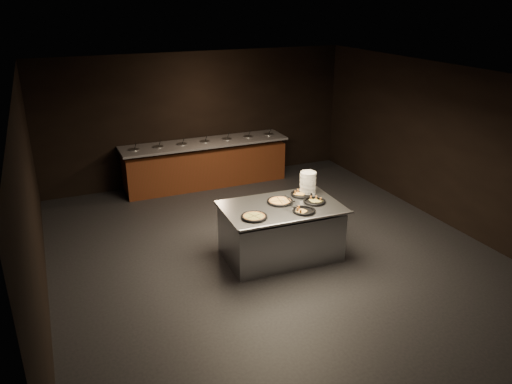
# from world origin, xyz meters

# --- Properties ---
(room) EXTENTS (7.02, 8.02, 2.92)m
(room) POSITION_xyz_m (0.00, 0.00, 1.45)
(room) COLOR black
(room) RESTS_ON ground
(salad_bar) EXTENTS (3.70, 0.83, 1.18)m
(salad_bar) POSITION_xyz_m (0.00, 3.56, 0.44)
(salad_bar) COLOR #532013
(salad_bar) RESTS_ON ground
(serving_counter) EXTENTS (1.92, 1.27, 0.90)m
(serving_counter) POSITION_xyz_m (0.08, -0.10, 0.43)
(serving_counter) COLOR #AEB0B5
(serving_counter) RESTS_ON ground
(plate_stack) EXTENTS (0.27, 0.27, 0.36)m
(plate_stack) POSITION_xyz_m (0.74, 0.24, 1.08)
(plate_stack) COLOR white
(plate_stack) RESTS_ON serving_counter
(pan_veggie_whole) EXTENTS (0.40, 0.40, 0.04)m
(pan_veggie_whole) POSITION_xyz_m (-0.50, -0.35, 0.92)
(pan_veggie_whole) COLOR black
(pan_veggie_whole) RESTS_ON serving_counter
(pan_cheese_whole) EXTENTS (0.42, 0.42, 0.04)m
(pan_cheese_whole) POSITION_xyz_m (0.12, 0.04, 0.92)
(pan_cheese_whole) COLOR black
(pan_cheese_whole) RESTS_ON serving_counter
(pan_cheese_slices_a) EXTENTS (0.37, 0.37, 0.04)m
(pan_cheese_slices_a) POSITION_xyz_m (0.59, 0.17, 0.92)
(pan_cheese_slices_a) COLOR black
(pan_cheese_slices_a) RESTS_ON serving_counter
(pan_cheese_slices_b) EXTENTS (0.36, 0.36, 0.04)m
(pan_cheese_slices_b) POSITION_xyz_m (0.30, -0.45, 0.92)
(pan_cheese_slices_b) COLOR black
(pan_cheese_slices_b) RESTS_ON serving_counter
(pan_veggie_slices) EXTENTS (0.36, 0.36, 0.04)m
(pan_veggie_slices) POSITION_xyz_m (0.63, -0.18, 0.92)
(pan_veggie_slices) COLOR black
(pan_veggie_slices) RESTS_ON serving_counter
(server_left) EXTENTS (0.18, 0.28, 0.15)m
(server_left) POSITION_xyz_m (0.18, -0.08, 0.97)
(server_left) COLOR #AEB0B5
(server_left) RESTS_ON serving_counter
(server_right) EXTENTS (0.27, 0.25, 0.16)m
(server_right) POSITION_xyz_m (0.16, -0.31, 0.97)
(server_right) COLOR #AEB0B5
(server_right) RESTS_ON serving_counter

